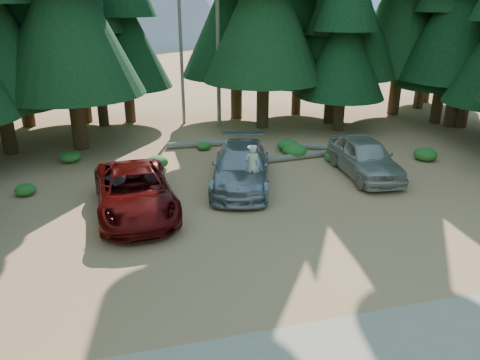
# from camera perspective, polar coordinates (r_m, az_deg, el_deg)

# --- Properties ---
(ground) EXTENTS (160.00, 160.00, 0.00)m
(ground) POSITION_cam_1_polar(r_m,az_deg,el_deg) (16.26, 5.71, -6.25)
(ground) COLOR #B57C4C
(ground) RESTS_ON ground
(forest_belt_north) EXTENTS (36.00, 7.00, 22.00)m
(forest_belt_north) POSITION_cam_1_polar(r_m,az_deg,el_deg) (29.90, -4.24, 6.64)
(forest_belt_north) COLOR black
(forest_belt_north) RESTS_ON ground
(snag_front) EXTENTS (0.24, 0.24, 12.00)m
(snag_front) POSITION_cam_1_polar(r_m,az_deg,el_deg) (28.66, -2.73, 18.20)
(snag_front) COLOR gray
(snag_front) RESTS_ON ground
(snag_back) EXTENTS (0.20, 0.20, 10.00)m
(snag_back) POSITION_cam_1_polar(r_m,az_deg,el_deg) (29.86, -7.24, 16.26)
(snag_back) COLOR gray
(snag_back) RESTS_ON ground
(red_pickup) EXTENTS (3.04, 6.10, 1.66)m
(red_pickup) POSITION_cam_1_polar(r_m,az_deg,el_deg) (17.72, -12.72, -1.36)
(red_pickup) COLOR #560807
(red_pickup) RESTS_ON ground
(silver_minivan_center) EXTENTS (3.98, 6.25, 1.69)m
(silver_minivan_center) POSITION_cam_1_polar(r_m,az_deg,el_deg) (19.82, 0.13, 1.66)
(silver_minivan_center) COLOR #989AA0
(silver_minivan_center) RESTS_ON ground
(silver_minivan_right) EXTENTS (2.43, 5.22, 1.73)m
(silver_minivan_right) POSITION_cam_1_polar(r_m,az_deg,el_deg) (21.72, 14.96, 2.74)
(silver_minivan_right) COLOR #B2AE9E
(silver_minivan_right) RESTS_ON ground
(frisbee_player) EXTENTS (0.69, 0.55, 1.66)m
(frisbee_player) POSITION_cam_1_polar(r_m,az_deg,el_deg) (18.45, 1.50, 1.84)
(frisbee_player) COLOR beige
(frisbee_player) RESTS_ON ground
(log_left) EXTENTS (4.69, 0.58, 0.33)m
(log_left) POSITION_cam_1_polar(r_m,az_deg,el_deg) (25.49, -3.67, 4.48)
(log_left) COLOR gray
(log_left) RESTS_ON ground
(log_mid) EXTENTS (3.47, 2.19, 0.32)m
(log_mid) POSITION_cam_1_polar(r_m,az_deg,el_deg) (25.16, 9.60, 3.98)
(log_mid) COLOR gray
(log_mid) RESTS_ON ground
(log_right) EXTENTS (4.98, 0.81, 0.32)m
(log_right) POSITION_cam_1_polar(r_m,az_deg,el_deg) (23.82, 8.65, 3.06)
(log_right) COLOR gray
(log_right) RESTS_ON ground
(shrub_far_left) EXTENTS (1.02, 1.02, 0.56)m
(shrub_far_left) POSITION_cam_1_polar(r_m,az_deg,el_deg) (24.34, -20.00, 2.69)
(shrub_far_left) COLOR #2B641E
(shrub_far_left) RESTS_ON ground
(shrub_left) EXTENTS (0.75, 0.75, 0.42)m
(shrub_left) POSITION_cam_1_polar(r_m,az_deg,el_deg) (24.93, -4.43, 4.17)
(shrub_left) COLOR #2B641E
(shrub_left) RESTS_ON ground
(shrub_center_left) EXTENTS (1.08, 1.08, 0.60)m
(shrub_center_left) POSITION_cam_1_polar(r_m,az_deg,el_deg) (22.36, -10.11, 2.13)
(shrub_center_left) COLOR #2B641E
(shrub_center_left) RESTS_ON ground
(shrub_center_right) EXTENTS (1.11, 1.11, 0.61)m
(shrub_center_right) POSITION_cam_1_polar(r_m,az_deg,el_deg) (24.75, 5.82, 4.24)
(shrub_center_right) COLOR #2B641E
(shrub_center_right) RESTS_ON ground
(shrub_right) EXTENTS (0.85, 0.85, 0.47)m
(shrub_right) POSITION_cam_1_polar(r_m,az_deg,el_deg) (23.46, 11.26, 2.80)
(shrub_right) COLOR #2B641E
(shrub_right) RESTS_ON ground
(shrub_far_right) EXTENTS (1.25, 1.25, 0.69)m
(shrub_far_right) POSITION_cam_1_polar(r_m,az_deg,el_deg) (23.77, 6.68, 3.59)
(shrub_far_right) COLOR #2B641E
(shrub_far_right) RESTS_ON ground
(shrub_edge_west) EXTENTS (0.84, 0.84, 0.46)m
(shrub_edge_west) POSITION_cam_1_polar(r_m,az_deg,el_deg) (20.92, -24.71, -1.08)
(shrub_edge_west) COLOR #2B641E
(shrub_edge_west) RESTS_ON ground
(shrub_edge_east) EXTENTS (1.13, 1.13, 0.62)m
(shrub_edge_east) POSITION_cam_1_polar(r_m,az_deg,el_deg) (24.92, 21.66, 2.95)
(shrub_edge_east) COLOR #2B641E
(shrub_edge_east) RESTS_ON ground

